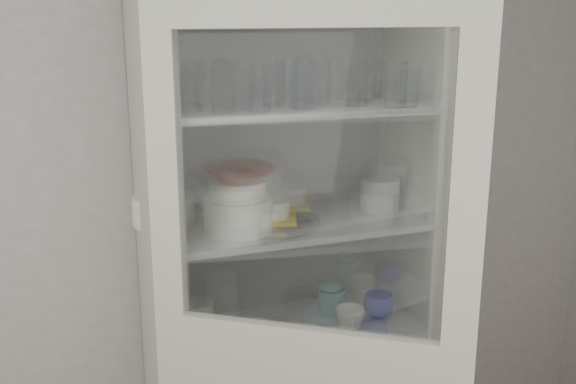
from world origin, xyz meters
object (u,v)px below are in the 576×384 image
object	(u,v)px
plate_stack_back	(164,210)
cream_bowl	(238,190)
yellow_trivet	(271,218)
mug_white	(350,320)
white_canister	(197,321)
glass_platter	(271,222)
plate_stack_front	(238,215)
pantry_cabinet	(282,299)
mug_blue	(378,306)
measuring_cups	(277,329)
terracotta_bowl	(237,173)
grey_bowl_stack	(380,195)
goblet_0	(198,83)
white_ramekin	(271,208)
goblet_2	(304,76)
teal_jar	(330,300)
goblet_1	(223,80)
goblet_3	(361,80)
mug_teal	(331,301)

from	to	relation	value
plate_stack_back	cream_bowl	distance (m)	0.29
yellow_trivet	mug_white	world-z (taller)	yellow_trivet
white_canister	plate_stack_back	bearing A→B (deg)	123.75
mug_white	glass_platter	bearing A→B (deg)	-178.23
plate_stack_front	pantry_cabinet	bearing A→B (deg)	30.43
plate_stack_front	mug_blue	xyz separation A→B (m)	(0.54, 0.00, -0.41)
white_canister	measuring_cups	bearing A→B (deg)	-13.48
terracotta_bowl	mug_white	bearing A→B (deg)	-11.79
cream_bowl	pantry_cabinet	bearing A→B (deg)	30.43
grey_bowl_stack	mug_white	size ratio (longest dim) A/B	1.42
goblet_0	yellow_trivet	bearing A→B (deg)	-33.25
mug_white	plate_stack_back	bearing A→B (deg)	-179.58
yellow_trivet	white_ramekin	distance (m)	0.03
goblet_2	terracotta_bowl	size ratio (longest dim) A/B	0.84
mug_blue	cream_bowl	bearing A→B (deg)	-168.50
grey_bowl_stack	measuring_cups	distance (m)	0.62
teal_jar	white_canister	size ratio (longest dim) A/B	0.77
plate_stack_back	cream_bowl	xyz separation A→B (m)	(0.21, -0.18, 0.09)
goblet_0	goblet_2	world-z (taller)	goblet_2
plate_stack_front	glass_platter	xyz separation A→B (m)	(0.12, 0.03, -0.05)
white_ramekin	mug_blue	distance (m)	0.59
plate_stack_front	mug_white	distance (m)	0.56
pantry_cabinet	plate_stack_back	world-z (taller)	pantry_cabinet
cream_bowl	terracotta_bowl	xyz separation A→B (m)	(0.00, 0.00, 0.06)
goblet_1	teal_jar	world-z (taller)	goblet_1
plate_stack_back	grey_bowl_stack	xyz separation A→B (m)	(0.78, -0.11, 0.01)
mug_blue	measuring_cups	world-z (taller)	mug_blue
goblet_1	measuring_cups	xyz separation A→B (m)	(0.14, -0.14, -0.87)
goblet_3	plate_stack_front	bearing A→B (deg)	-166.69
plate_stack_back	white_canister	size ratio (longest dim) A/B	1.54
plate_stack_front	measuring_cups	xyz separation A→B (m)	(0.14, 0.00, -0.43)
white_ramekin	mug_blue	bearing A→B (deg)	-3.29
grey_bowl_stack	teal_jar	world-z (taller)	grey_bowl_stack
goblet_0	goblet_3	distance (m)	0.59
mug_white	plate_stack_front	bearing A→B (deg)	-167.89
mug_white	mug_blue	bearing A→B (deg)	50.21
white_canister	grey_bowl_stack	bearing A→B (deg)	-0.12
mug_blue	grey_bowl_stack	bearing A→B (deg)	80.19
goblet_1	goblet_3	size ratio (longest dim) A/B	1.12
goblet_1	measuring_cups	world-z (taller)	goblet_1
goblet_0	measuring_cups	distance (m)	0.90
plate_stack_front	glass_platter	size ratio (longest dim) A/B	0.68
goblet_2	plate_stack_back	distance (m)	0.68
plate_stack_front	white_ramekin	bearing A→B (deg)	11.44
terracotta_bowl	mug_blue	size ratio (longest dim) A/B	1.92
pantry_cabinet	grey_bowl_stack	size ratio (longest dim) A/B	14.38
white_ramekin	grey_bowl_stack	size ratio (longest dim) A/B	0.91
plate_stack_back	grey_bowl_stack	world-z (taller)	grey_bowl_stack
mug_blue	goblet_1	bearing A→B (deg)	176.94
goblet_1	mug_teal	distance (m)	0.92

